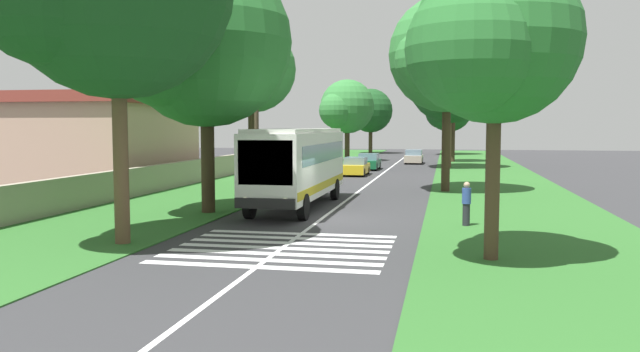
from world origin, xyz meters
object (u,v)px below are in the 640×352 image
(roadside_tree_left_2, at_px, (369,112))
(roadside_tree_right_4, at_px, (448,110))
(utility_pole, at_px, (257,118))
(coach_bus, at_px, (298,162))
(trailing_car_2, at_px, (414,157))
(trailing_car_0, at_px, (356,167))
(pedestrian, at_px, (466,203))
(roadside_tree_right_3, at_px, (452,86))
(roadside_building, at_px, (110,140))
(trailing_car_1, at_px, (369,162))
(roadside_tree_left_1, at_px, (203,47))
(roadside_tree_right_1, at_px, (490,46))
(roadside_tree_left_3, at_px, (250,72))
(roadside_tree_left_4, at_px, (346,108))
(roadside_tree_right_2, at_px, (445,57))
(roadside_tree_right_0, at_px, (448,84))

(roadside_tree_left_2, relative_size, roadside_tree_right_4, 0.99)
(roadside_tree_right_4, bearing_deg, utility_pole, 168.73)
(coach_bus, bearing_deg, utility_pole, 36.05)
(trailing_car_2, xyz_separation_m, roadside_tree_right_4, (21.22, -3.38, 5.30))
(trailing_car_0, distance_m, roadside_tree_right_4, 38.69)
(roadside_tree_left_2, height_order, pedestrian, roadside_tree_left_2)
(roadside_tree_right_3, distance_m, utility_pole, 36.94)
(roadside_tree_right_4, bearing_deg, roadside_building, 156.37)
(trailing_car_1, distance_m, roadside_tree_right_4, 32.22)
(roadside_tree_left_1, bearing_deg, roadside_building, 44.79)
(roadside_tree_left_1, distance_m, roadside_tree_right_1, 14.07)
(roadside_tree_left_3, xyz_separation_m, roadside_tree_right_3, (32.73, -12.00, 1.08))
(roadside_tree_left_2, xyz_separation_m, roadside_building, (-50.82, 10.73, -2.87))
(trailing_car_0, bearing_deg, trailing_car_1, -1.97)
(roadside_tree_left_2, bearing_deg, trailing_car_0, -174.61)
(roadside_tree_left_4, height_order, roadside_building, roadside_tree_left_4)
(trailing_car_0, xyz_separation_m, roadside_tree_right_3, (20.03, -7.46, 7.46))
(roadside_tree_left_1, distance_m, roadside_building, 16.03)
(trailing_car_0, distance_m, trailing_car_1, 6.63)
(trailing_car_1, relative_size, roadside_tree_right_2, 0.38)
(trailing_car_2, distance_m, pedestrian, 40.80)
(roadside_tree_right_1, distance_m, roadside_tree_right_4, 67.88)
(coach_bus, relative_size, roadside_tree_left_4, 1.25)
(trailing_car_2, bearing_deg, trailing_car_1, 160.61)
(trailing_car_1, xyz_separation_m, roadside_tree_right_2, (-17.76, -6.57, 7.19))
(roadside_tree_right_3, relative_size, pedestrian, 6.37)
(roadside_tree_right_0, relative_size, roadside_tree_right_3, 1.08)
(roadside_tree_left_4, bearing_deg, trailing_car_0, -168.78)
(coach_bus, xyz_separation_m, trailing_car_2, (36.34, -3.59, -1.48))
(roadside_tree_right_0, distance_m, roadside_tree_right_3, 9.78)
(trailing_car_1, bearing_deg, roadside_tree_right_2, -159.69)
(roadside_tree_right_3, bearing_deg, coach_bus, 169.54)
(trailing_car_2, height_order, roadside_tree_right_0, roadside_tree_right_0)
(coach_bus, bearing_deg, trailing_car_1, -0.30)
(trailing_car_2, relative_size, roadside_tree_left_1, 0.38)
(roadside_tree_left_4, height_order, roadside_tree_right_3, roadside_tree_right_3)
(roadside_tree_left_3, bearing_deg, roadside_tree_right_0, -26.69)
(coach_bus, distance_m, utility_pole, 6.37)
(roadside_tree_left_4, distance_m, roadside_tree_right_3, 11.64)
(trailing_car_1, distance_m, roadside_tree_right_3, 16.96)
(roadside_tree_left_2, bearing_deg, coach_bus, -176.33)
(pedestrian, bearing_deg, trailing_car_1, 13.70)
(trailing_car_0, height_order, roadside_tree_right_3, roadside_tree_right_3)
(utility_pole, bearing_deg, trailing_car_2, -12.74)
(trailing_car_1, xyz_separation_m, roadside_tree_right_1, (-36.83, -7.86, 5.43))
(coach_bus, xyz_separation_m, roadside_tree_right_0, (30.17, -6.93, 5.58))
(trailing_car_0, height_order, roadside_tree_right_2, roadside_tree_right_2)
(trailing_car_1, relative_size, roadside_tree_right_3, 0.40)
(roadside_building, bearing_deg, trailing_car_0, -51.51)
(trailing_car_1, distance_m, roadside_tree_left_4, 14.82)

